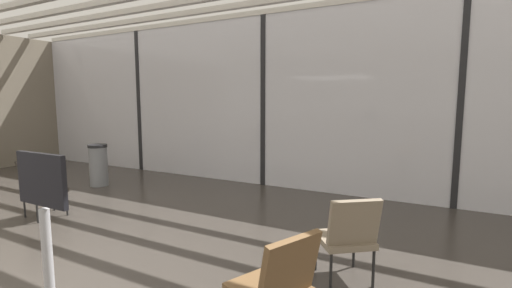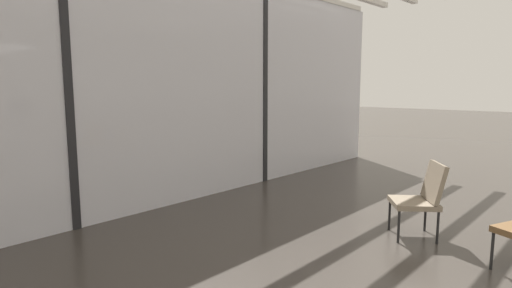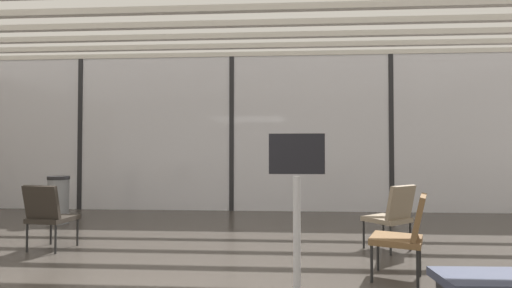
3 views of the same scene
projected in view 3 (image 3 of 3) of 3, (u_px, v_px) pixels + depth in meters
name	position (u px, v px, depth m)	size (l,w,h in m)	color
glass_curtain_wall	(232.00, 133.00, 8.26)	(14.00, 0.08, 3.45)	silver
window_mullion_0	(81.00, 134.00, 8.47)	(0.10, 0.12, 3.45)	black
window_mullion_1	(232.00, 133.00, 8.26)	(0.10, 0.12, 3.45)	black
window_mullion_2	(391.00, 133.00, 8.04)	(0.10, 0.12, 3.45)	black
parked_airplane	(290.00, 134.00, 14.17)	(14.21, 4.01, 4.01)	silver
lounge_chair_0	(392.00, 213.00, 4.84)	(0.70, 0.71, 0.87)	#7F705B
lounge_chair_2	(405.00, 231.00, 3.71)	(0.67, 0.65, 0.87)	brown
lounge_chair_3	(48.00, 213.00, 4.85)	(0.54, 0.58, 0.87)	#28231E
trash_bin	(58.00, 200.00, 6.71)	(0.38, 0.38, 0.86)	slate
info_sign	(297.00, 230.00, 2.89)	(0.44, 0.32, 1.44)	#333333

